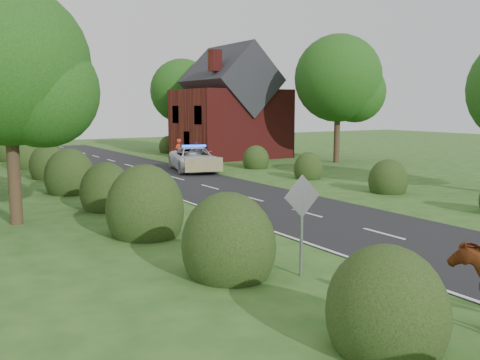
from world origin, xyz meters
TOP-DOWN VIEW (x-y plane):
  - road at (0.00, 15.00)m, footprint 6.00×70.00m
  - road_markings at (-1.60, 12.93)m, footprint 4.96×70.00m
  - hedgerow_left at (-6.51, 11.69)m, footprint 2.75×50.41m
  - hedgerow_right at (6.60, 11.21)m, footprint 2.10×45.78m
  - tree_left_a at (-9.75, 11.86)m, footprint 5.74×5.60m
  - tree_right_b at (14.29, 21.84)m, footprint 6.56×6.40m
  - tree_right_c at (9.27, 37.85)m, footprint 6.15×6.00m
  - road_sign at (-5.00, 2.00)m, footprint 1.06×0.08m
  - house at (9.49, 30.00)m, footprint 8.00×7.40m
  - police_van at (2.50, 22.72)m, footprint 3.89×6.07m
  - pedestrian_red at (3.18, 26.60)m, footprint 0.81×0.75m
  - pedestrian_purple at (4.84, 27.11)m, footprint 0.96×0.94m

SIDE VIEW (x-z plane):
  - road at x=0.00m, z-range 0.00..0.02m
  - road_markings at x=-1.60m, z-range 0.02..0.03m
  - hedgerow_right at x=6.60m, z-range -0.50..1.60m
  - hedgerow_left at x=-6.51m, z-range -0.75..2.25m
  - police_van at x=2.50m, z-range -0.07..1.63m
  - pedestrian_purple at x=4.84m, z-range 0.00..1.56m
  - pedestrian_red at x=3.18m, z-range 0.00..1.86m
  - road_sign at x=-5.00m, z-range 0.39..2.92m
  - house at x=9.49m, z-range -0.80..8.37m
  - tree_left_a at x=-9.75m, z-range 1.15..9.53m
  - tree_right_c at x=9.27m, z-range 1.05..9.63m
  - tree_right_b at x=14.29m, z-range 1.24..10.64m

